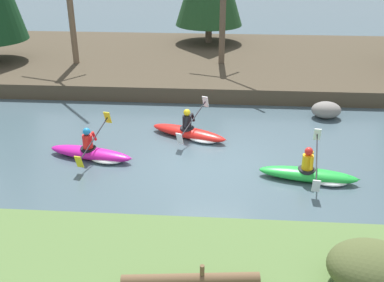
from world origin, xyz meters
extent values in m
plane|color=#425660|center=(0.00, 0.00, 0.00)|extent=(90.00, 90.00, 0.00)
cube|color=#473D2D|center=(0.00, 10.30, 0.31)|extent=(44.00, 10.54, 0.63)
cylinder|color=brown|center=(-0.61, 13.27, 1.12)|extent=(0.36, 0.36, 0.97)
cylinder|color=brown|center=(-6.70, 8.46, 3.31)|extent=(0.28, 0.28, 5.36)
cylinder|color=brown|center=(0.17, 8.97, 2.80)|extent=(0.28, 0.28, 4.34)
ellipsoid|color=#4C562D|center=(2.92, -5.71, 1.12)|extent=(1.51, 1.26, 0.82)
ellipsoid|color=brown|center=(2.96, -5.83, 0.94)|extent=(0.84, 0.70, 0.46)
ellipsoid|color=green|center=(2.72, -0.82, 0.17)|extent=(2.76, 1.01, 0.34)
cone|color=green|center=(3.95, -1.01, 0.19)|extent=(0.38, 0.25, 0.20)
cylinder|color=black|center=(2.67, -0.81, 0.31)|extent=(0.55, 0.55, 0.08)
cylinder|color=yellow|center=(2.67, -0.81, 0.56)|extent=(0.34, 0.34, 0.42)
sphere|color=red|center=(2.67, -0.81, 0.89)|extent=(0.26, 0.26, 0.23)
cylinder|color=yellow|center=(2.81, -0.59, 0.65)|extent=(0.12, 0.24, 0.35)
cylinder|color=yellow|center=(2.74, -1.06, 0.65)|extent=(0.12, 0.24, 0.35)
cylinder|color=black|center=(2.90, -0.85, 0.69)|extent=(0.33, 1.90, 0.65)
cube|color=white|center=(3.05, 0.09, 1.00)|extent=(0.22, 0.19, 0.41)
cube|color=white|center=(2.76, -1.79, 0.38)|extent=(0.22, 0.19, 0.41)
ellipsoid|color=white|center=(3.27, -0.90, 0.09)|extent=(1.19, 0.86, 0.18)
ellipsoid|color=red|center=(-0.84, 1.79, 0.17)|extent=(2.72, 1.59, 0.34)
cone|color=red|center=(0.31, 1.32, 0.19)|extent=(0.40, 0.32, 0.20)
cylinder|color=black|center=(-0.88, 1.81, 0.31)|extent=(0.63, 0.63, 0.08)
cylinder|color=black|center=(-0.88, 1.81, 0.56)|extent=(0.39, 0.39, 0.42)
sphere|color=yellow|center=(-0.88, 1.81, 0.89)|extent=(0.30, 0.30, 0.23)
cylinder|color=black|center=(-0.70, 2.00, 0.65)|extent=(0.17, 0.24, 0.35)
cylinder|color=black|center=(-0.88, 1.55, 0.65)|extent=(0.17, 0.24, 0.35)
cylinder|color=black|center=(-0.67, 1.73, 0.69)|extent=(0.77, 1.78, 0.65)
cube|color=white|center=(-0.30, 2.60, 1.00)|extent=(0.25, 0.22, 0.41)
cube|color=white|center=(-1.04, 0.85, 0.38)|extent=(0.25, 0.22, 0.41)
ellipsoid|color=white|center=(-0.33, 1.58, 0.09)|extent=(1.28, 1.07, 0.18)
ellipsoid|color=#C61999|center=(-3.71, 0.05, 0.17)|extent=(2.77, 1.18, 0.34)
cone|color=#C61999|center=(-2.50, -0.23, 0.19)|extent=(0.39, 0.27, 0.20)
cylinder|color=black|center=(-3.76, 0.06, 0.31)|extent=(0.57, 0.57, 0.08)
cylinder|color=red|center=(-3.76, 0.06, 0.56)|extent=(0.36, 0.36, 0.42)
sphere|color=#1E89D1|center=(-3.76, 0.06, 0.89)|extent=(0.27, 0.27, 0.23)
cylinder|color=red|center=(-3.61, 0.27, 0.65)|extent=(0.14, 0.24, 0.35)
cylinder|color=red|center=(-3.71, -0.20, 0.65)|extent=(0.14, 0.24, 0.35)
cylinder|color=black|center=(-3.53, 0.01, 0.69)|extent=(0.46, 1.87, 0.65)
cube|color=yellow|center=(-3.32, 0.93, 1.00)|extent=(0.23, 0.20, 0.41)
cube|color=yellow|center=(-3.74, -0.92, 0.38)|extent=(0.23, 0.20, 0.41)
ellipsoid|color=white|center=(-3.17, -0.08, 0.09)|extent=(1.23, 0.92, 0.18)
ellipsoid|color=gray|center=(4.13, 3.91, 0.31)|extent=(1.08, 0.85, 0.61)
cylinder|color=brown|center=(-0.18, -5.93, 0.83)|extent=(2.43, 0.49, 0.24)
cylinder|color=brown|center=(0.02, -5.91, 1.05)|extent=(0.08, 0.08, 0.20)
camera|label=1|loc=(0.28, -11.95, 6.36)|focal=42.00mm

